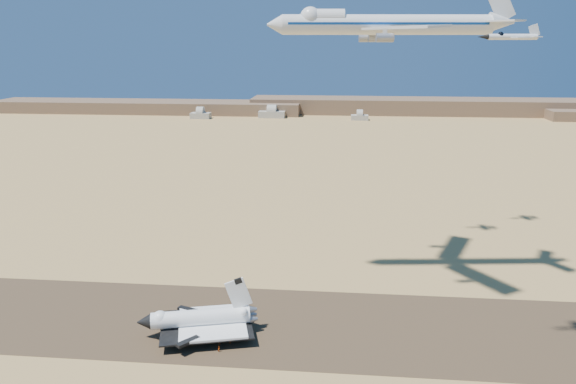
# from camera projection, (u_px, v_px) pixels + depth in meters

# --- Properties ---
(ground) EXTENTS (1200.00, 1200.00, 0.00)m
(ground) POSITION_uv_depth(u_px,v_px,m) (268.00, 324.00, 174.38)
(ground) COLOR tan
(ground) RESTS_ON ground
(runway) EXTENTS (600.00, 50.00, 0.06)m
(runway) POSITION_uv_depth(u_px,v_px,m) (268.00, 324.00, 174.37)
(runway) COLOR #513B28
(runway) RESTS_ON ground
(ridgeline) EXTENTS (960.00, 90.00, 18.00)m
(ridgeline) POSITION_uv_depth(u_px,v_px,m) (380.00, 108.00, 673.01)
(ridgeline) COLOR #7C6145
(ridgeline) RESTS_ON ground
(hangars) EXTENTS (200.50, 29.50, 30.00)m
(hangars) POSITION_uv_depth(u_px,v_px,m) (268.00, 114.00, 638.97)
(hangars) COLOR #A8A395
(hangars) RESTS_ON ground
(shuttle) EXTENTS (35.74, 27.66, 17.49)m
(shuttle) POSITION_uv_depth(u_px,v_px,m) (200.00, 320.00, 167.25)
(shuttle) COLOR white
(shuttle) RESTS_ON runway
(carrier_747) EXTENTS (81.18, 62.33, 20.16)m
(carrier_747) POSITION_uv_depth(u_px,v_px,m) (380.00, 24.00, 181.89)
(carrier_747) COLOR silver
(crew_a) EXTENTS (0.45, 0.67, 1.81)m
(crew_a) POSITION_uv_depth(u_px,v_px,m) (230.00, 341.00, 162.81)
(crew_a) COLOR #D84A0C
(crew_a) RESTS_ON runway
(crew_b) EXTENTS (0.82, 0.90, 1.61)m
(crew_b) POSITION_uv_depth(u_px,v_px,m) (219.00, 349.00, 158.61)
(crew_b) COLOR #D84A0C
(crew_b) RESTS_ON runway
(crew_c) EXTENTS (0.99, 1.21, 1.84)m
(crew_c) POSITION_uv_depth(u_px,v_px,m) (220.00, 342.00, 162.28)
(crew_c) COLOR #D84A0C
(crew_c) RESTS_ON runway
(chase_jet_a) EXTENTS (15.00, 8.46, 3.77)m
(chase_jet_a) POSITION_uv_depth(u_px,v_px,m) (511.00, 37.00, 132.05)
(chase_jet_a) COLOR silver
(chase_jet_d) EXTENTS (15.32, 8.32, 3.82)m
(chase_jet_d) POSITION_uv_depth(u_px,v_px,m) (422.00, 25.00, 222.70)
(chase_jet_d) COLOR silver
(chase_jet_e) EXTENTS (15.40, 8.88, 3.91)m
(chase_jet_e) POSITION_uv_depth(u_px,v_px,m) (476.00, 26.00, 237.00)
(chase_jet_e) COLOR silver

